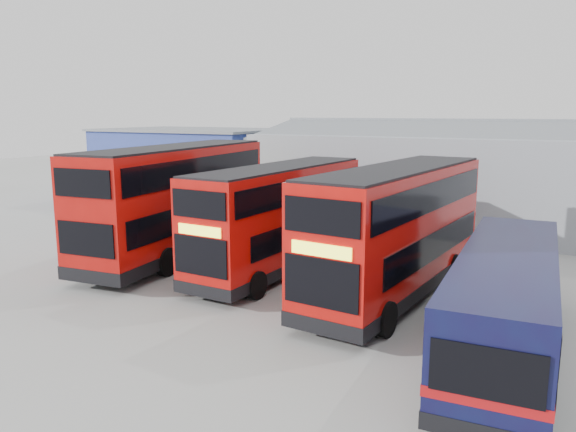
{
  "coord_description": "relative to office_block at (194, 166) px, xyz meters",
  "views": [
    {
      "loc": [
        10.55,
        -13.21,
        6.28
      ],
      "look_at": [
        -0.2,
        6.49,
        2.1
      ],
      "focal_mm": 35.0,
      "sensor_mm": 36.0,
      "label": 1
    }
  ],
  "objects": [
    {
      "name": "double_decker_left",
      "position": [
        8.73,
        -12.32,
        -0.17
      ],
      "size": [
        4.03,
        11.66,
        4.84
      ],
      "rotation": [
        0.0,
        0.0,
        3.26
      ],
      "color": "#B70E0A",
      "rests_on": "ground"
    },
    {
      "name": "ground_plane",
      "position": [
        14.0,
        -17.99,
        -2.58
      ],
      "size": [
        120.0,
        120.0,
        0.0
      ],
      "primitive_type": "plane",
      "color": "gray",
      "rests_on": "ground"
    },
    {
      "name": "panel_van",
      "position": [
        -2.25,
        -4.44,
        -1.28
      ],
      "size": [
        4.09,
        5.68,
        2.32
      ],
      "rotation": [
        0.0,
        0.0,
        -0.42
      ],
      "color": "white",
      "rests_on": "ground"
    },
    {
      "name": "double_decker_right",
      "position": [
        18.86,
        -12.97,
        -0.36
      ],
      "size": [
        3.34,
        10.73,
        4.47
      ],
      "rotation": [
        0.0,
        0.0,
        -0.08
      ],
      "color": "#B70E0A",
      "rests_on": "ground"
    },
    {
      "name": "maintenance_shed",
      "position": [
        22.0,
        2.01,
        0.02
      ],
      "size": [
        30.5,
        12.0,
        5.89
      ],
      "color": "#92979F",
      "rests_on": "ground"
    },
    {
      "name": "office_block",
      "position": [
        0.0,
        0.0,
        0.0
      ],
      "size": [
        12.3,
        8.32,
        5.12
      ],
      "color": "navy",
      "rests_on": "ground"
    },
    {
      "name": "single_decker_blue",
      "position": [
        22.86,
        -16.29,
        -1.22
      ],
      "size": [
        3.01,
        10.24,
        2.74
      ],
      "rotation": [
        0.0,
        0.0,
        3.21
      ],
      "color": "#0C1236",
      "rests_on": "ground"
    },
    {
      "name": "double_decker_centre",
      "position": [
        13.82,
        -12.23,
        -0.48
      ],
      "size": [
        2.77,
        10.04,
        4.21
      ],
      "rotation": [
        0.0,
        0.0,
        -0.03
      ],
      "color": "#B70E0A",
      "rests_on": "ground"
    }
  ]
}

